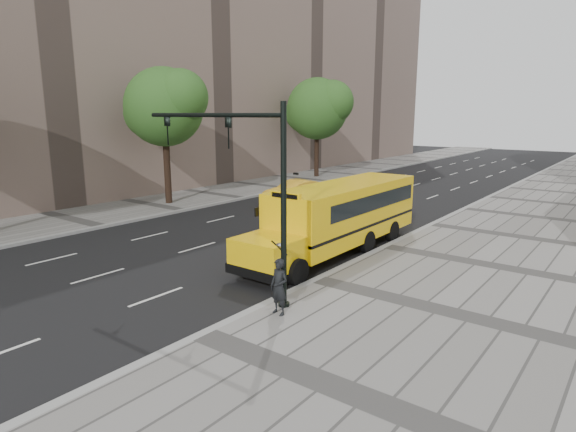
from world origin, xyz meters
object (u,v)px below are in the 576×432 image
Objects in this scene: taxi_near at (311,221)px; taxi_far at (296,192)px; tree_c at (318,108)px; traffic_signal at (248,177)px; school_bus at (342,212)px; tree_b at (165,106)px; pedestrian at (279,287)px.

taxi_near is 9.24m from taxi_far.
tree_c is 23.36m from taxi_near.
traffic_signal is (15.58, -27.11, -2.45)m from tree_c.
tree_c is 0.81× the size of school_bus.
tree_b is 1.88× the size of taxi_far.
tree_c reaches higher than taxi_far.
taxi_far is (-6.09, 6.95, -0.02)m from taxi_near.
pedestrian is 3.56m from traffic_signal.
tree_c reaches higher than taxi_near.
tree_c is 25.52m from school_bus.
tree_b is 18.34m from traffic_signal.
taxi_near is at bearing -34.48° from taxi_far.
tree_b is at bearing -179.80° from taxi_near.
pedestrian is (17.26, -27.70, -5.54)m from tree_c.
taxi_far is (6.31, 5.76, -5.72)m from tree_b.
pedestrian is (2.37, -7.53, -0.76)m from school_bus.
pedestrian is at bearing -40.79° from taxi_far.
school_bus is 11.89m from taxi_far.
traffic_signal reaches higher than taxi_far.
tree_b is at bearing 156.38° from pedestrian.
pedestrian reaches higher than taxi_far.
traffic_signal reaches higher than school_bus.
tree_b is 0.78× the size of school_bus.
tree_b is 20.67m from pedestrian.
tree_b is at bearing -90.04° from tree_c.
pedestrian is at bearing -19.30° from traffic_signal.
taxi_far is at bearing 136.48° from school_bus.
taxi_near is at bearing -5.44° from tree_b.
school_bus is 6.75× the size of pedestrian.
pedestrian is (4.87, -8.74, 0.20)m from taxi_near.
taxi_near is at bearing -56.82° from tree_c.
school_bus is 2.94m from taxi_near.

